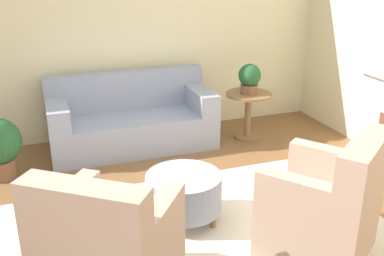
# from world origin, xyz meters

# --- Properties ---
(ground_plane) EXTENTS (16.00, 16.00, 0.00)m
(ground_plane) POSITION_xyz_m (0.00, 0.00, 0.00)
(ground_plane) COLOR brown
(wall_back) EXTENTS (9.07, 0.12, 2.80)m
(wall_back) POSITION_xyz_m (0.00, 2.59, 1.40)
(wall_back) COLOR beige
(wall_back) RESTS_ON ground_plane
(rug) EXTENTS (3.34, 2.07, 0.01)m
(rug) POSITION_xyz_m (0.00, 0.00, 0.01)
(rug) COLOR beige
(rug) RESTS_ON ground_plane
(couch) EXTENTS (1.98, 0.84, 0.89)m
(couch) POSITION_xyz_m (-0.10, 2.07, 0.33)
(couch) COLOR #8E99B2
(couch) RESTS_ON ground_plane
(armchair_left) EXTENTS (1.09, 1.08, 1.02)m
(armchair_left) POSITION_xyz_m (-0.84, -0.59, 0.40)
(armchair_left) COLOR tan
(armchair_left) RESTS_ON rug
(armchair_right) EXTENTS (1.09, 1.08, 1.02)m
(armchair_right) POSITION_xyz_m (0.84, -0.59, 0.40)
(armchair_right) COLOR tan
(armchair_right) RESTS_ON rug
(ottoman_table) EXTENTS (0.67, 0.67, 0.44)m
(ottoman_table) POSITION_xyz_m (-0.04, 0.23, 0.29)
(ottoman_table) COLOR #8E99B2
(ottoman_table) RESTS_ON rug
(side_table) EXTENTS (0.58, 0.58, 0.61)m
(side_table) POSITION_xyz_m (1.37, 1.83, 0.42)
(side_table) COLOR olive
(side_table) RESTS_ON ground_plane
(potted_plant_on_side_table) EXTENTS (0.28, 0.28, 0.37)m
(potted_plant_on_side_table) POSITION_xyz_m (1.37, 1.83, 0.81)
(potted_plant_on_side_table) COLOR brown
(potted_plant_on_side_table) RESTS_ON side_table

